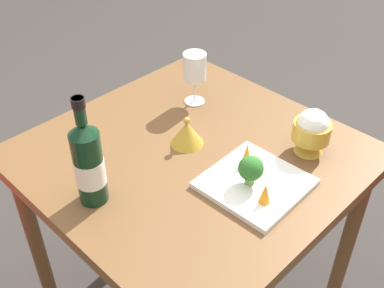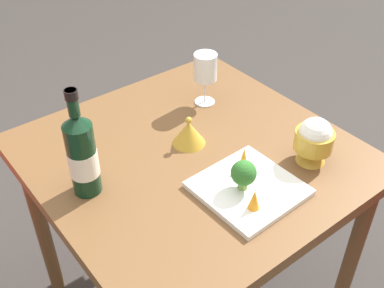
# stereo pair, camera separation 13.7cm
# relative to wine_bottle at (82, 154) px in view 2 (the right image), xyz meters

# --- Properties ---
(dining_table) EXTENTS (0.88, 0.88, 0.74)m
(dining_table) POSITION_rel_wine_bottle_xyz_m (0.05, 0.32, -0.21)
(dining_table) COLOR brown
(dining_table) RESTS_ON ground_plane
(wine_bottle) EXTENTS (0.08, 0.08, 0.31)m
(wine_bottle) POSITION_rel_wine_bottle_xyz_m (0.00, 0.00, 0.00)
(wine_bottle) COLOR black
(wine_bottle) RESTS_ON dining_table
(wine_glass) EXTENTS (0.08, 0.08, 0.18)m
(wine_glass) POSITION_rel_wine_bottle_xyz_m (-0.14, 0.52, 0.01)
(wine_glass) COLOR white
(wine_glass) RESTS_ON dining_table
(rice_bowl) EXTENTS (0.11, 0.11, 0.14)m
(rice_bowl) POSITION_rel_wine_bottle_xyz_m (0.28, 0.56, -0.05)
(rice_bowl) COLOR gold
(rice_bowl) RESTS_ON dining_table
(rice_bowl_lid) EXTENTS (0.10, 0.10, 0.09)m
(rice_bowl_lid) POSITION_rel_wine_bottle_xyz_m (0.00, 0.34, -0.08)
(rice_bowl_lid) COLOR gold
(rice_bowl_lid) RESTS_ON dining_table
(serving_plate) EXTENTS (0.26, 0.26, 0.02)m
(serving_plate) POSITION_rel_wine_bottle_xyz_m (0.27, 0.33, -0.11)
(serving_plate) COLOR white
(serving_plate) RESTS_ON dining_table
(broccoli_floret) EXTENTS (0.07, 0.07, 0.09)m
(broccoli_floret) POSITION_rel_wine_bottle_xyz_m (0.26, 0.32, -0.05)
(broccoli_floret) COLOR #729E4C
(broccoli_floret) RESTS_ON serving_plate
(carrot_garnish_left) EXTENTS (0.03, 0.03, 0.07)m
(carrot_garnish_left) POSITION_rel_wine_bottle_xyz_m (0.20, 0.37, -0.07)
(carrot_garnish_left) COLOR orange
(carrot_garnish_left) RESTS_ON serving_plate
(carrot_garnish_right) EXTENTS (0.03, 0.03, 0.06)m
(carrot_garnish_right) POSITION_rel_wine_bottle_xyz_m (0.33, 0.29, -0.08)
(carrot_garnish_right) COLOR orange
(carrot_garnish_right) RESTS_ON serving_plate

